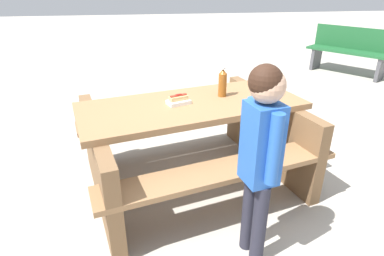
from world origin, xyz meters
name	(u,v)px	position (x,y,z in m)	size (l,w,h in m)	color
ground_plane	(192,180)	(0.00, 0.00, 0.00)	(30.00, 30.00, 0.00)	#ADA599
picnic_table	(192,137)	(0.00, 0.00, 0.44)	(2.08, 1.79, 0.75)	olive
soda_bottle	(223,83)	(-0.28, -0.12, 0.87)	(0.07, 0.07, 0.25)	brown
hotdog_tray	(179,100)	(0.11, 0.01, 0.78)	(0.21, 0.16, 0.08)	white
child_in_coat	(261,145)	(-0.26, 0.89, 0.82)	(0.21, 0.31, 1.28)	#262633
park_bench_mid	(350,50)	(-3.48, -3.13, 0.45)	(1.21, 1.45, 0.85)	#1E592D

